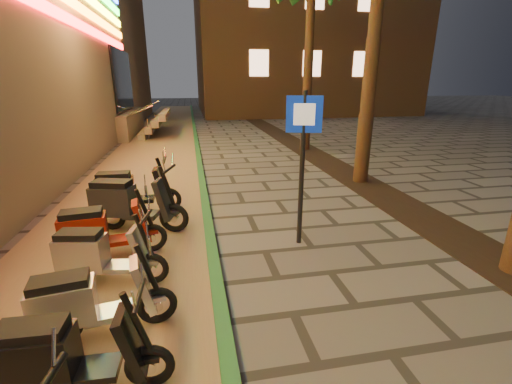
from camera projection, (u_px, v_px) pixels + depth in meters
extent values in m
cube|color=#8C7251|center=(149.00, 167.00, 11.59)|extent=(3.40, 60.00, 0.01)
cube|color=#25632F|center=(199.00, 163.00, 11.88)|extent=(0.18, 60.00, 0.10)
cube|color=black|center=(400.00, 205.00, 8.03)|extent=(1.20, 40.00, 0.02)
cube|color=black|center=(123.00, 80.00, 17.87)|extent=(0.08, 5.00, 3.00)
cube|color=gray|center=(88.00, 124.00, 18.18)|extent=(5.00, 6.00, 1.20)
cube|color=gray|center=(147.00, 131.00, 18.86)|extent=(0.35, 5.00, 0.30)
cube|color=gray|center=(153.00, 125.00, 18.83)|extent=(0.35, 5.00, 0.30)
cube|color=gray|center=(159.00, 120.00, 18.80)|extent=(0.35, 5.00, 0.30)
cube|color=gray|center=(165.00, 114.00, 18.77)|extent=(0.35, 5.00, 0.30)
cylinder|color=silver|center=(132.00, 114.00, 16.58)|extent=(2.09, 0.06, 0.81)
cylinder|color=silver|center=(142.00, 108.00, 20.31)|extent=(2.09, 0.06, 0.81)
cube|color=#FFBD8C|center=(259.00, 63.00, 24.58)|extent=(1.40, 0.06, 1.80)
cube|color=#FFBD8C|center=(312.00, 64.00, 25.30)|extent=(1.40, 0.06, 1.80)
cube|color=#FFBD8C|center=(362.00, 64.00, 26.01)|extent=(1.40, 0.06, 1.80)
cylinder|color=#472D19|center=(370.00, 78.00, 9.02)|extent=(0.40, 0.40, 5.70)
cylinder|color=#472D19|center=(308.00, 76.00, 13.65)|extent=(0.40, 0.40, 5.95)
cylinder|color=black|center=(302.00, 172.00, 5.76)|extent=(0.08, 0.08, 2.63)
cube|color=#0C2BA2|center=(304.00, 114.00, 5.45)|extent=(0.57, 0.18, 0.58)
cube|color=white|center=(304.00, 114.00, 5.43)|extent=(0.33, 0.10, 0.34)
torus|color=black|center=(33.00, 380.00, 3.05)|extent=(0.47, 0.11, 0.47)
cylinder|color=silver|center=(33.00, 380.00, 3.05)|extent=(0.13, 0.09, 0.13)
torus|color=black|center=(150.00, 366.00, 3.20)|extent=(0.47, 0.11, 0.47)
cylinder|color=silver|center=(150.00, 366.00, 3.20)|extent=(0.13, 0.09, 0.13)
cube|color=black|center=(91.00, 370.00, 3.11)|extent=(0.50, 0.32, 0.07)
cube|color=black|center=(36.00, 356.00, 2.98)|extent=(0.64, 0.36, 0.45)
cube|color=black|center=(30.00, 331.00, 2.90)|extent=(0.57, 0.31, 0.11)
cube|color=black|center=(132.00, 341.00, 3.08)|extent=(0.25, 0.37, 0.63)
cylinder|color=black|center=(137.00, 324.00, 3.04)|extent=(0.25, 0.07, 0.67)
cylinder|color=black|center=(139.00, 295.00, 2.95)|extent=(0.06, 0.52, 0.04)
cube|color=black|center=(149.00, 357.00, 3.16)|extent=(0.20, 0.13, 0.05)
torus|color=black|center=(60.00, 326.00, 3.71)|extent=(0.48, 0.17, 0.47)
cylinder|color=silver|center=(60.00, 326.00, 3.71)|extent=(0.14, 0.11, 0.13)
torus|color=black|center=(157.00, 305.00, 4.05)|extent=(0.48, 0.17, 0.47)
cylinder|color=silver|center=(157.00, 305.00, 4.05)|extent=(0.14, 0.11, 0.13)
cube|color=silver|center=(110.00, 313.00, 3.87)|extent=(0.55, 0.39, 0.07)
cube|color=silver|center=(64.00, 304.00, 3.65)|extent=(0.69, 0.45, 0.46)
cube|color=black|center=(59.00, 282.00, 3.57)|extent=(0.61, 0.38, 0.11)
cube|color=silver|center=(143.00, 285.00, 3.91)|extent=(0.30, 0.40, 0.64)
cylinder|color=black|center=(148.00, 270.00, 3.88)|extent=(0.26, 0.11, 0.68)
cylinder|color=black|center=(149.00, 246.00, 3.80)|extent=(0.13, 0.53, 0.04)
cube|color=silver|center=(156.00, 298.00, 4.02)|extent=(0.22, 0.16, 0.05)
torus|color=black|center=(80.00, 269.00, 4.84)|extent=(0.48, 0.17, 0.48)
cylinder|color=silver|center=(80.00, 269.00, 4.84)|extent=(0.14, 0.11, 0.13)
torus|color=black|center=(152.00, 268.00, 4.86)|extent=(0.48, 0.17, 0.48)
cylinder|color=silver|center=(152.00, 268.00, 4.86)|extent=(0.14, 0.11, 0.13)
cube|color=#9C9DA4|center=(115.00, 266.00, 4.83)|extent=(0.55, 0.39, 0.07)
cube|color=#9C9DA4|center=(82.00, 252.00, 4.75)|extent=(0.69, 0.45, 0.46)
cube|color=black|center=(79.00, 235.00, 4.67)|extent=(0.61, 0.38, 0.11)
cube|color=#9C9DA4|center=(141.00, 249.00, 4.76)|extent=(0.30, 0.40, 0.64)
cylinder|color=black|center=(144.00, 237.00, 4.70)|extent=(0.26, 0.10, 0.68)
cylinder|color=black|center=(145.00, 217.00, 4.61)|extent=(0.13, 0.53, 0.04)
cube|color=#9C9DA4|center=(152.00, 261.00, 4.82)|extent=(0.22, 0.16, 0.05)
torus|color=black|center=(81.00, 247.00, 5.44)|extent=(0.51, 0.16, 0.50)
cylinder|color=silver|center=(81.00, 247.00, 5.44)|extent=(0.15, 0.11, 0.14)
torus|color=black|center=(152.00, 238.00, 5.77)|extent=(0.51, 0.16, 0.50)
cylinder|color=silver|center=(152.00, 238.00, 5.77)|extent=(0.15, 0.11, 0.14)
cube|color=maroon|center=(117.00, 240.00, 5.59)|extent=(0.57, 0.40, 0.08)
cube|color=maroon|center=(84.00, 230.00, 5.38)|extent=(0.72, 0.46, 0.48)
cube|color=black|center=(81.00, 214.00, 5.29)|extent=(0.64, 0.39, 0.12)
cube|color=maroon|center=(142.00, 221.00, 5.63)|extent=(0.31, 0.42, 0.68)
cylinder|color=black|center=(145.00, 209.00, 5.59)|extent=(0.27, 0.10, 0.72)
cylinder|color=black|center=(146.00, 191.00, 5.51)|extent=(0.12, 0.56, 0.04)
cube|color=maroon|center=(151.00, 231.00, 5.73)|extent=(0.23, 0.16, 0.06)
torus|color=black|center=(111.00, 216.00, 6.61)|extent=(0.59, 0.26, 0.58)
cylinder|color=silver|center=(111.00, 216.00, 6.61)|extent=(0.18, 0.15, 0.16)
torus|color=black|center=(174.00, 218.00, 6.52)|extent=(0.59, 0.26, 0.58)
cylinder|color=silver|center=(174.00, 218.00, 6.52)|extent=(0.18, 0.15, 0.16)
cube|color=#222426|center=(142.00, 215.00, 6.55)|extent=(0.69, 0.53, 0.09)
cube|color=#222426|center=(114.00, 200.00, 6.50)|extent=(0.86, 0.61, 0.55)
cube|color=black|center=(111.00, 184.00, 6.40)|extent=(0.76, 0.52, 0.13)
cube|color=#222426|center=(164.00, 199.00, 6.41)|extent=(0.40, 0.51, 0.78)
cylinder|color=black|center=(167.00, 188.00, 6.34)|extent=(0.31, 0.16, 0.82)
cylinder|color=black|center=(169.00, 169.00, 6.22)|extent=(0.22, 0.63, 0.05)
cube|color=#222426|center=(173.00, 211.00, 6.47)|extent=(0.28, 0.21, 0.07)
torus|color=black|center=(113.00, 203.00, 7.36)|extent=(0.55, 0.11, 0.55)
cylinder|color=silver|center=(113.00, 203.00, 7.36)|extent=(0.15, 0.11, 0.15)
torus|color=black|center=(169.00, 200.00, 7.56)|extent=(0.55, 0.11, 0.55)
cylinder|color=silver|center=(169.00, 200.00, 7.56)|extent=(0.15, 0.11, 0.15)
cube|color=black|center=(141.00, 199.00, 7.44)|extent=(0.58, 0.36, 0.08)
cube|color=black|center=(115.00, 189.00, 7.28)|extent=(0.74, 0.41, 0.53)
cube|color=black|center=(113.00, 175.00, 7.18)|extent=(0.65, 0.34, 0.13)
cube|color=black|center=(161.00, 185.00, 7.42)|extent=(0.28, 0.42, 0.74)
cylinder|color=black|center=(163.00, 175.00, 7.37)|extent=(0.29, 0.08, 0.78)
cylinder|color=black|center=(165.00, 160.00, 7.27)|extent=(0.05, 0.61, 0.05)
cube|color=black|center=(168.00, 194.00, 7.52)|extent=(0.23, 0.15, 0.06)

